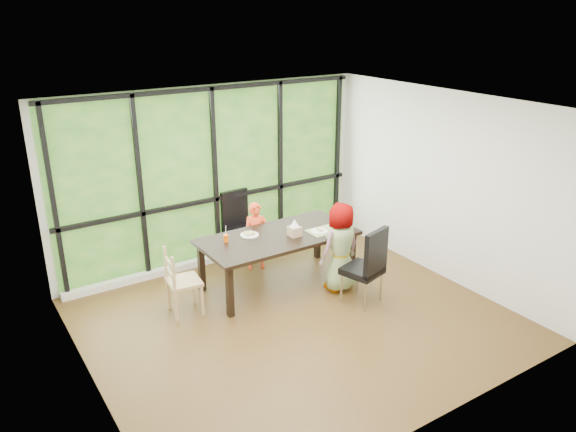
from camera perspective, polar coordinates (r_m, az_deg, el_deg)
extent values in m
plane|color=black|center=(7.25, 0.87, -10.52)|extent=(5.00, 5.00, 0.00)
plane|color=silver|center=(8.50, -7.59, 4.09)|extent=(5.00, 0.00, 5.00)
cube|color=#224F1B|center=(8.49, -7.53, 4.06)|extent=(4.80, 0.02, 2.65)
cube|color=silver|center=(8.88, -6.91, -4.13)|extent=(4.80, 0.12, 0.10)
cube|color=black|center=(7.95, -1.00, -4.48)|extent=(2.27, 1.25, 0.75)
cube|color=black|center=(8.69, -4.73, -1.08)|extent=(0.49, 0.49, 1.08)
cube|color=black|center=(7.48, 7.59, -4.96)|extent=(0.57, 0.57, 1.08)
cube|color=tan|center=(7.31, -10.54, -6.56)|extent=(0.45, 0.46, 0.90)
imported|color=#EB3F1D|center=(8.38, -3.29, -2.05)|extent=(0.45, 0.38, 1.04)
imported|color=slate|center=(7.74, 5.36, -3.17)|extent=(0.64, 0.43, 1.27)
cube|color=tan|center=(7.96, 3.58, -1.51)|extent=(0.43, 0.31, 0.01)
cylinder|color=white|center=(7.80, -3.93, -1.94)|extent=(0.26, 0.26, 0.02)
cylinder|color=white|center=(7.93, 3.21, -1.54)|extent=(0.24, 0.24, 0.02)
cylinder|color=#EC5806|center=(7.60, -6.34, -2.28)|extent=(0.07, 0.07, 0.11)
cylinder|color=#47D133|center=(8.03, 5.27, -0.86)|extent=(0.08, 0.08, 0.13)
cylinder|color=white|center=(8.37, 4.57, -0.07)|extent=(0.09, 0.09, 0.09)
cube|color=tan|center=(7.76, 0.67, -1.56)|extent=(0.16, 0.16, 0.13)
cylinder|color=white|center=(7.57, -6.36, -1.64)|extent=(0.01, 0.04, 0.20)
cylinder|color=pink|center=(8.00, 5.30, -0.16)|extent=(0.01, 0.04, 0.20)
cone|color=white|center=(7.71, 0.68, -0.71)|extent=(0.12, 0.12, 0.11)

